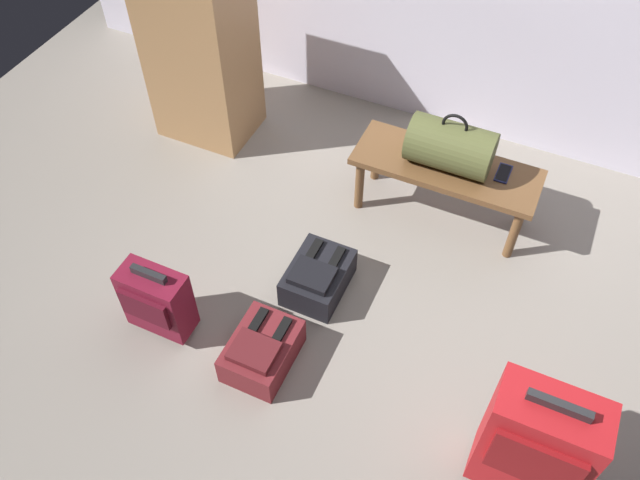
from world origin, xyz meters
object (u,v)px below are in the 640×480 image
Objects in this scene: suitcase_upright_red at (535,444)px; suitcase_small_burgundy at (157,300)px; backpack_maroon at (262,351)px; side_cabinet at (201,53)px; backpack_dark at (318,277)px; duffel_bag_olive at (451,146)px; bench at (445,173)px; cell_phone at (503,173)px.

suitcase_small_burgundy is (-1.77, 0.02, -0.12)m from suitcase_upright_red.
side_cabinet is (-1.11, 1.40, 0.46)m from backpack_maroon.
backpack_dark is 1.54m from side_cabinet.
suitcase_small_burgundy is (-1.00, -1.30, -0.28)m from duffel_bag_olive.
bench reaches higher than backpack_maroon.
backpack_maroon is at bearing -96.85° from backpack_dark.
side_cabinet reaches higher than suitcase_small_burgundy.
suitcase_upright_red is 2.77m from side_cabinet.
cell_phone is at bearing 60.26° from backpack_maroon.
cell_phone is at bearing -2.31° from side_cabinet.
duffel_bag_olive reaches higher than suitcase_small_burgundy.
backpack_dark is (0.59, 0.54, -0.15)m from suitcase_small_burgundy.
backpack_dark is (-0.41, -0.77, -0.23)m from bench.
cell_phone is 0.20× the size of suitcase_upright_red.
duffel_bag_olive is 1.58m from side_cabinet.
bench is at bearing 0.00° from duffel_bag_olive.
side_cabinet reaches higher than suitcase_upright_red.
backpack_dark is 0.35× the size of side_cabinet.
duffel_bag_olive is 1.54m from suitcase_upright_red.
bench is 1.41× the size of suitcase_upright_red.
duffel_bag_olive reaches higher than bench.
suitcase_small_burgundy is 1.21× the size of backpack_maroon.
backpack_maroon and backpack_dark have the same top height.
bench is at bearing 61.96° from backpack_dark.
side_cabinet reaches higher than duffel_bag_olive.
cell_phone is 0.38× the size of backpack_maroon.
suitcase_small_burgundy is 1.58m from side_cabinet.
duffel_bag_olive is at bearing 180.00° from bench.
side_cabinet reaches higher than backpack_dark.
duffel_bag_olive is 1.41m from backpack_maroon.
cell_phone is at bearing 109.35° from suitcase_upright_red.
bench is at bearing 120.32° from suitcase_upright_red.
suitcase_upright_red is at bearing -0.60° from suitcase_small_burgundy.
cell_phone is (0.29, 0.06, 0.06)m from bench.
backpack_dark is at bearing -118.04° from bench.
duffel_bag_olive is at bearing -168.78° from cell_phone.
suitcase_small_burgundy is 0.55m from backpack_maroon.
suitcase_upright_red is at bearing -31.79° from side_cabinet.
backpack_maroon is at bearing -110.22° from duffel_bag_olive.
side_cabinet is at bearing 128.35° from backpack_maroon.
backpack_dark is at bearing -117.95° from duffel_bag_olive.
suitcase_upright_red is (0.48, -1.38, -0.03)m from cell_phone.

